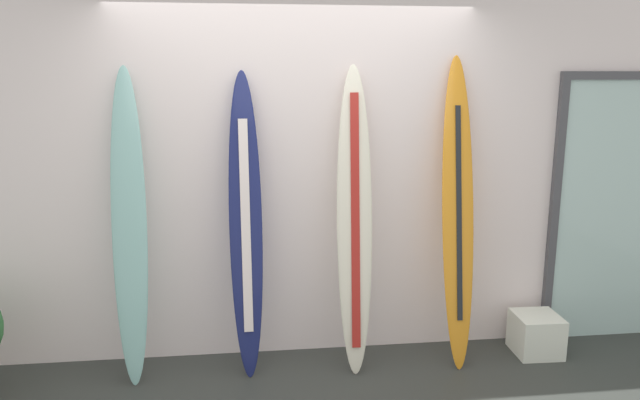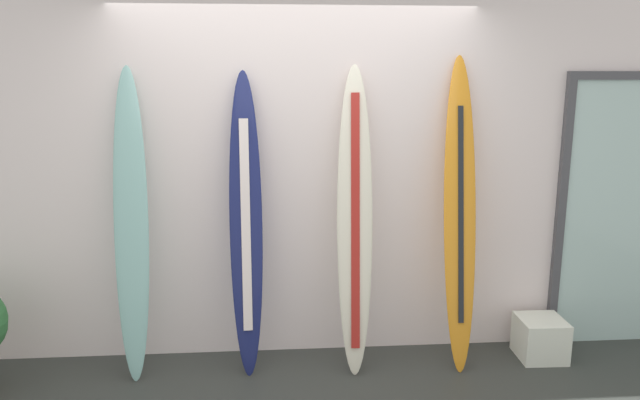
{
  "view_description": "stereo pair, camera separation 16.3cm",
  "coord_description": "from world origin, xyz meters",
  "px_view_note": "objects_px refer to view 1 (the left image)",
  "views": [
    {
      "loc": [
        -0.31,
        -2.9,
        2.04
      ],
      "look_at": [
        0.15,
        0.95,
        1.21
      ],
      "focal_mm": 32.9,
      "sensor_mm": 36.0,
      "label": 1
    },
    {
      "loc": [
        -0.14,
        -2.91,
        2.04
      ],
      "look_at": [
        0.15,
        0.95,
        1.21
      ],
      "focal_mm": 32.9,
      "sensor_mm": 36.0,
      "label": 2
    }
  ],
  "objects_px": {
    "surfboard_navy": "(246,226)",
    "display_block_left": "(536,334)",
    "surfboard_sunset": "(458,216)",
    "glass_door": "(614,205)",
    "surfboard_seafoam": "(130,230)",
    "surfboard_ivory": "(355,223)"
  },
  "relations": [
    {
      "from": "surfboard_seafoam",
      "to": "surfboard_navy",
      "type": "xyz_separation_m",
      "value": [
        0.76,
        0.01,
        0.01
      ]
    },
    {
      "from": "surfboard_navy",
      "to": "surfboard_ivory",
      "type": "distance_m",
      "value": 0.74
    },
    {
      "from": "surfboard_ivory",
      "to": "surfboard_sunset",
      "type": "relative_size",
      "value": 0.97
    },
    {
      "from": "surfboard_navy",
      "to": "display_block_left",
      "type": "relative_size",
      "value": 6.25
    },
    {
      "from": "surfboard_navy",
      "to": "display_block_left",
      "type": "height_order",
      "value": "surfboard_navy"
    },
    {
      "from": "surfboard_navy",
      "to": "display_block_left",
      "type": "xyz_separation_m",
      "value": [
        2.12,
        -0.04,
        -0.89
      ]
    },
    {
      "from": "surfboard_ivory",
      "to": "surfboard_sunset",
      "type": "height_order",
      "value": "surfboard_sunset"
    },
    {
      "from": "glass_door",
      "to": "surfboard_sunset",
      "type": "bearing_deg",
      "value": -170.28
    },
    {
      "from": "surfboard_ivory",
      "to": "glass_door",
      "type": "bearing_deg",
      "value": 6.37
    },
    {
      "from": "glass_door",
      "to": "surfboard_ivory",
      "type": "bearing_deg",
      "value": -173.63
    },
    {
      "from": "surfboard_seafoam",
      "to": "surfboard_navy",
      "type": "bearing_deg",
      "value": 0.69
    },
    {
      "from": "surfboard_seafoam",
      "to": "surfboard_navy",
      "type": "height_order",
      "value": "surfboard_seafoam"
    },
    {
      "from": "display_block_left",
      "to": "glass_door",
      "type": "xyz_separation_m",
      "value": [
        0.68,
        0.24,
        0.91
      ]
    },
    {
      "from": "surfboard_seafoam",
      "to": "surfboard_sunset",
      "type": "height_order",
      "value": "surfboard_sunset"
    },
    {
      "from": "surfboard_ivory",
      "to": "surfboard_seafoam",
      "type": "bearing_deg",
      "value": 179.4
    },
    {
      "from": "surfboard_ivory",
      "to": "display_block_left",
      "type": "height_order",
      "value": "surfboard_ivory"
    },
    {
      "from": "surfboard_sunset",
      "to": "glass_door",
      "type": "distance_m",
      "value": 1.34
    },
    {
      "from": "glass_door",
      "to": "surfboard_seafoam",
      "type": "bearing_deg",
      "value": -176.56
    },
    {
      "from": "surfboard_seafoam",
      "to": "surfboard_sunset",
      "type": "relative_size",
      "value": 0.97
    },
    {
      "from": "glass_door",
      "to": "surfboard_navy",
      "type": "bearing_deg",
      "value": -175.82
    },
    {
      "from": "surfboard_seafoam",
      "to": "surfboard_navy",
      "type": "distance_m",
      "value": 0.76
    },
    {
      "from": "surfboard_ivory",
      "to": "glass_door",
      "type": "relative_size",
      "value": 1.02
    }
  ]
}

